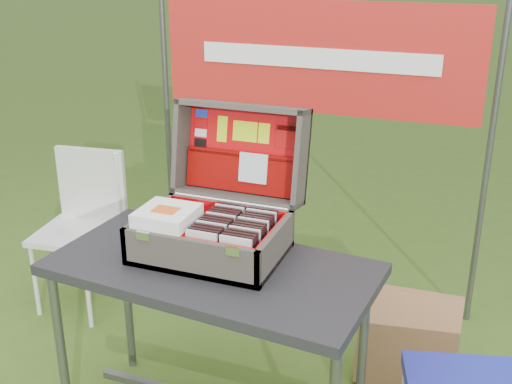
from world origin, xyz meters
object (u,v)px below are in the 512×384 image
at_px(table, 214,349).
at_px(suitcase, 216,187).
at_px(cardboard_box, 407,340).
at_px(chair, 76,235).

xyz_separation_m(table, suitcase, (-0.03, 0.13, 0.62)).
relative_size(table, cardboard_box, 2.63).
distance_m(suitcase, chair, 1.26).
relative_size(suitcase, chair, 0.65).
bearing_deg(chair, cardboard_box, -8.60).
height_order(table, chair, chair).
relative_size(chair, cardboard_box, 1.86).
distance_m(table, cardboard_box, 0.87).
xyz_separation_m(table, cardboard_box, (0.66, 0.54, -0.14)).
bearing_deg(cardboard_box, suitcase, -151.57).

